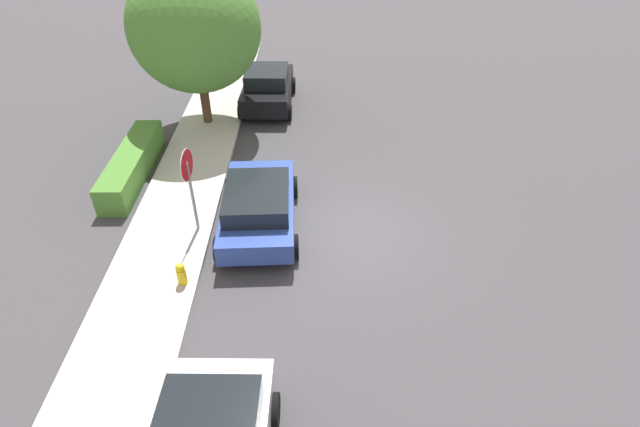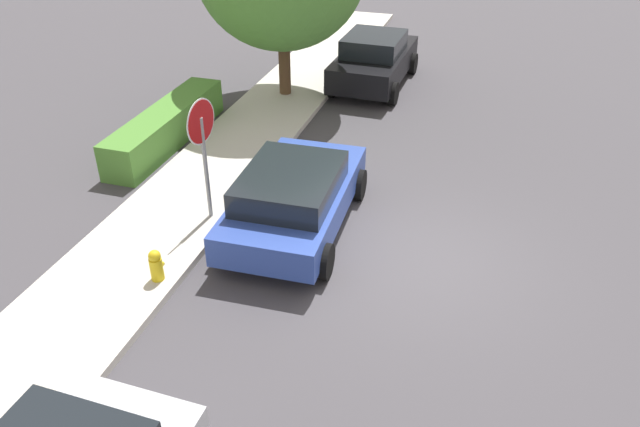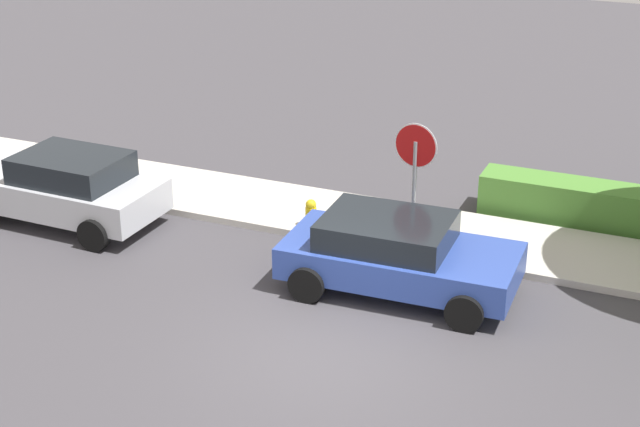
% 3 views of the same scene
% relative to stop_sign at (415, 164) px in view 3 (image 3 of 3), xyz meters
% --- Properties ---
extents(ground_plane, '(60.00, 60.00, 0.00)m').
position_rel_stop_sign_xyz_m(ground_plane, '(-0.05, -4.06, -1.77)').
color(ground_plane, '#423F44').
extents(sidewalk_curb, '(32.00, 2.26, 0.14)m').
position_rel_stop_sign_xyz_m(sidewalk_curb, '(-0.05, 0.77, -1.70)').
color(sidewalk_curb, beige).
rests_on(sidewalk_curb, ground_plane).
extents(stop_sign, '(0.85, 0.12, 2.54)m').
position_rel_stop_sign_xyz_m(stop_sign, '(0.00, 0.00, 0.00)').
color(stop_sign, gray).
rests_on(stop_sign, ground_plane).
extents(parked_car_blue, '(4.11, 2.22, 1.34)m').
position_rel_stop_sign_xyz_m(parked_car_blue, '(0.25, -1.64, -1.06)').
color(parked_car_blue, '#2D479E').
rests_on(parked_car_blue, ground_plane).
extents(parked_car_silver, '(4.08, 2.09, 1.47)m').
position_rel_stop_sign_xyz_m(parked_car_silver, '(-6.85, -1.45, -1.01)').
color(parked_car_silver, silver).
rests_on(parked_car_silver, ground_plane).
extents(fire_hydrant, '(0.30, 0.22, 0.72)m').
position_rel_stop_sign_xyz_m(fire_hydrant, '(-2.08, -0.03, -1.41)').
color(fire_hydrant, gold).
rests_on(fire_hydrant, ground_plane).
extents(front_yard_hedge, '(4.49, 0.86, 0.86)m').
position_rel_stop_sign_xyz_m(front_yard_hedge, '(2.95, 2.57, -1.34)').
color(front_yard_hedge, '#4C8433').
rests_on(front_yard_hedge, ground_plane).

